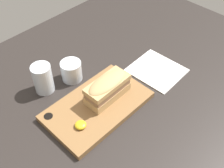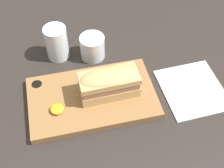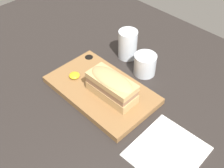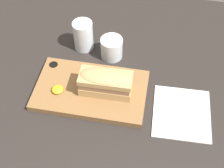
% 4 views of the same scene
% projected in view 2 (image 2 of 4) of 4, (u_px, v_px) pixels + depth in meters
% --- Properties ---
extents(dining_table, '(1.56, 1.22, 0.02)m').
position_uv_depth(dining_table, '(109.00, 116.00, 0.84)').
color(dining_table, '#282321').
rests_on(dining_table, ground).
extents(serving_board, '(0.34, 0.21, 0.02)m').
position_uv_depth(serving_board, '(92.00, 98.00, 0.85)').
color(serving_board, olive).
rests_on(serving_board, dining_table).
extents(sandwich, '(0.16, 0.07, 0.08)m').
position_uv_depth(sandwich, '(109.00, 82.00, 0.82)').
color(sandwich, tan).
rests_on(sandwich, serving_board).
extents(mustard_dollop, '(0.04, 0.04, 0.01)m').
position_uv_depth(mustard_dollop, '(57.00, 109.00, 0.81)').
color(mustard_dollop, gold).
rests_on(mustard_dollop, serving_board).
extents(water_glass, '(0.07, 0.07, 0.11)m').
position_uv_depth(water_glass, '(57.00, 44.00, 0.94)').
color(water_glass, silver).
rests_on(water_glass, dining_table).
extents(wine_glass, '(0.08, 0.08, 0.07)m').
position_uv_depth(wine_glass, '(91.00, 48.00, 0.95)').
color(wine_glass, silver).
rests_on(wine_glass, dining_table).
extents(napkin, '(0.17, 0.19, 0.00)m').
position_uv_depth(napkin, '(192.00, 89.00, 0.88)').
color(napkin, white).
rests_on(napkin, dining_table).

